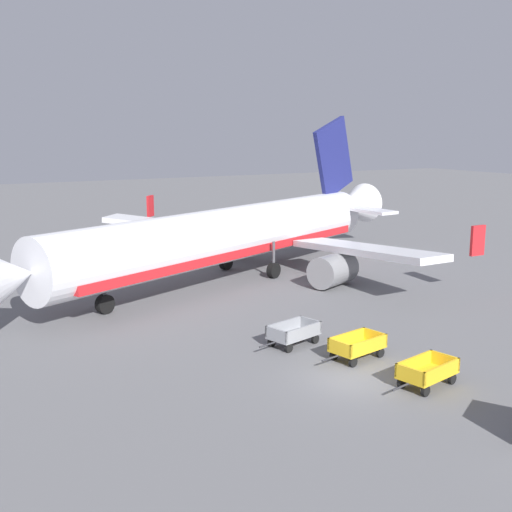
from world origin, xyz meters
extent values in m
plane|color=slate|center=(0.00, 0.00, 0.00)|extent=(220.00, 220.00, 0.00)
cylinder|color=silver|center=(3.46, 18.68, 3.15)|extent=(29.06, 15.14, 3.70)
cube|color=red|center=(3.46, 18.68, 2.13)|extent=(26.22, 13.79, 0.56)
cone|color=silver|center=(-11.73, 12.23, 3.15)|extent=(4.36, 4.59, 3.63)
cone|color=silver|center=(19.24, 25.39, 3.65)|extent=(5.52, 4.99, 3.52)
cube|color=silver|center=(10.52, 12.61, 2.48)|extent=(2.83, 13.04, 1.35)
cube|color=red|center=(15.48, 7.66, 3.43)|extent=(1.10, 0.22, 1.90)
cylinder|color=gray|center=(8.78, 13.57, 1.13)|extent=(3.77, 3.18, 2.10)
cube|color=silver|center=(3.99, 27.98, 2.48)|extent=(11.03, 11.03, 1.35)
cube|color=red|center=(3.87, 34.99, 3.43)|extent=(0.92, 0.92, 1.90)
cylinder|color=gray|center=(3.47, 26.07, 1.13)|extent=(3.77, 3.18, 2.10)
cube|color=navy|center=(16.16, 24.08, 7.90)|extent=(5.64, 2.67, 6.88)
cube|color=silver|center=(17.60, 21.21, 3.75)|extent=(2.25, 5.34, 0.24)
cube|color=silver|center=(15.09, 27.10, 3.75)|extent=(4.77, 5.10, 0.24)
cylinder|color=#4C4C51|center=(-6.20, 14.58, 1.57)|extent=(0.20, 0.20, 2.04)
cylinder|color=black|center=(-6.20, 14.58, 0.55)|extent=(1.19, 0.84, 1.10)
cylinder|color=#4C4C51|center=(6.62, 17.64, 1.57)|extent=(0.20, 0.20, 2.04)
cylinder|color=black|center=(6.62, 17.64, 0.55)|extent=(1.19, 0.84, 1.10)
cylinder|color=#4C4C51|center=(4.90, 21.69, 1.57)|extent=(0.20, 0.20, 2.04)
cylinder|color=black|center=(4.90, 21.69, 0.55)|extent=(1.19, 0.84, 1.10)
cube|color=gold|center=(2.31, -2.04, 0.48)|extent=(2.75, 1.92, 0.08)
cube|color=gold|center=(2.45, -2.68, 0.80)|extent=(2.46, 0.65, 0.55)
cube|color=gold|center=(2.17, -1.41, 0.80)|extent=(2.46, 0.65, 0.55)
cube|color=gold|center=(1.14, -2.31, 0.80)|extent=(0.41, 1.39, 0.55)
cube|color=gold|center=(3.48, -1.78, 0.80)|extent=(0.41, 1.39, 0.55)
cylinder|color=#2D2D33|center=(0.55, -2.44, 0.44)|extent=(0.99, 0.30, 0.08)
cylinder|color=black|center=(1.52, -2.79, 0.22)|extent=(0.46, 0.25, 0.44)
cylinder|color=black|center=(1.27, -1.70, 0.22)|extent=(0.46, 0.25, 0.44)
cylinder|color=black|center=(3.35, -2.38, 0.22)|extent=(0.46, 0.25, 0.44)
cylinder|color=black|center=(3.10, -1.29, 0.22)|extent=(0.46, 0.25, 0.44)
cube|color=gold|center=(1.78, 1.86, 0.48)|extent=(2.73, 1.88, 0.08)
cube|color=gold|center=(1.91, 1.22, 0.80)|extent=(2.47, 0.61, 0.55)
cube|color=gold|center=(1.65, 2.49, 0.80)|extent=(2.47, 0.61, 0.55)
cube|color=gold|center=(0.61, 1.61, 0.80)|extent=(0.38, 1.39, 0.55)
cube|color=gold|center=(2.96, 2.10, 0.80)|extent=(0.38, 1.39, 0.55)
cylinder|color=#2D2D33|center=(0.02, 1.49, 0.44)|extent=(1.00, 0.28, 0.08)
cylinder|color=black|center=(0.98, 1.12, 0.22)|extent=(0.46, 0.25, 0.44)
cylinder|color=black|center=(0.75, 2.21, 0.22)|extent=(0.46, 0.25, 0.44)
cylinder|color=black|center=(2.81, 1.50, 0.22)|extent=(0.46, 0.25, 0.44)
cylinder|color=black|center=(2.59, 2.59, 0.22)|extent=(0.46, 0.25, 0.44)
cube|color=gray|center=(0.25, 4.84, 0.48)|extent=(2.78, 2.01, 0.08)
cube|color=gray|center=(0.42, 4.21, 0.80)|extent=(2.44, 0.75, 0.55)
cube|color=gray|center=(0.08, 5.47, 0.80)|extent=(2.44, 0.75, 0.55)
cube|color=gray|center=(-0.91, 4.53, 0.80)|extent=(0.46, 1.38, 0.55)
cube|color=gray|center=(1.41, 5.16, 0.80)|extent=(0.46, 1.38, 0.55)
cylinder|color=#2D2D33|center=(-1.49, 4.37, 0.44)|extent=(0.99, 0.34, 0.08)
cylinder|color=black|center=(-0.51, 4.06, 0.22)|extent=(0.47, 0.27, 0.44)
cylinder|color=black|center=(-0.80, 5.14, 0.22)|extent=(0.47, 0.27, 0.44)
cylinder|color=black|center=(1.30, 4.55, 0.22)|extent=(0.47, 0.27, 0.44)
cylinder|color=black|center=(1.01, 5.63, 0.22)|extent=(0.47, 0.27, 0.44)
camera|label=1|loc=(-15.62, -20.25, 10.22)|focal=45.17mm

